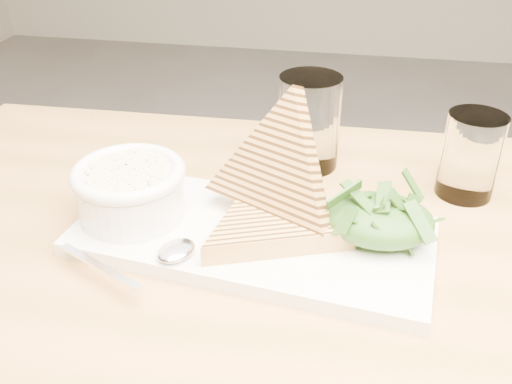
% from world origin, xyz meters
% --- Properties ---
extents(table_top, '(1.15, 0.78, 0.04)m').
position_xyz_m(table_top, '(-0.21, -0.01, 0.71)').
color(table_top, '#B1773D').
rests_on(table_top, ground).
extents(table_leg_bl, '(0.06, 0.06, 0.69)m').
position_xyz_m(table_leg_bl, '(-0.73, 0.32, 0.34)').
color(table_leg_bl, '#B1773D').
rests_on(table_leg_bl, ground).
extents(platter, '(0.38, 0.21, 0.02)m').
position_xyz_m(platter, '(-0.33, 0.07, 0.74)').
color(platter, white).
rests_on(platter, table_top).
extents(soup_bowl, '(0.11, 0.11, 0.04)m').
position_xyz_m(soup_bowl, '(-0.46, 0.07, 0.76)').
color(soup_bowl, white).
rests_on(soup_bowl, platter).
extents(soup, '(0.09, 0.09, 0.01)m').
position_xyz_m(soup, '(-0.46, 0.07, 0.79)').
color(soup, beige).
rests_on(soup, soup_bowl).
extents(bowl_rim, '(0.12, 0.12, 0.01)m').
position_xyz_m(bowl_rim, '(-0.46, 0.07, 0.79)').
color(bowl_rim, white).
rests_on(bowl_rim, soup_bowl).
extents(sandwich_flat, '(0.22, 0.22, 0.02)m').
position_xyz_m(sandwich_flat, '(-0.31, 0.07, 0.75)').
color(sandwich_flat, '#BF8944').
rests_on(sandwich_flat, platter).
extents(sandwich_lean, '(0.23, 0.22, 0.20)m').
position_xyz_m(sandwich_lean, '(-0.31, 0.10, 0.80)').
color(sandwich_lean, '#BF8944').
rests_on(sandwich_lean, sandwich_flat).
extents(salad_base, '(0.11, 0.09, 0.04)m').
position_xyz_m(salad_base, '(-0.20, 0.08, 0.76)').
color(salad_base, '#1A3B12').
rests_on(salad_base, platter).
extents(arugula_pile, '(0.11, 0.10, 0.05)m').
position_xyz_m(arugula_pile, '(-0.20, 0.08, 0.77)').
color(arugula_pile, '#315D1C').
rests_on(arugula_pile, platter).
extents(spoon_bowl, '(0.05, 0.05, 0.01)m').
position_xyz_m(spoon_bowl, '(-0.39, 0.01, 0.75)').
color(spoon_bowl, silver).
rests_on(spoon_bowl, platter).
extents(spoon_handle, '(0.10, 0.05, 0.00)m').
position_xyz_m(spoon_handle, '(-0.46, -0.02, 0.75)').
color(spoon_handle, silver).
rests_on(spoon_handle, platter).
extents(glass_near, '(0.08, 0.08, 0.12)m').
position_xyz_m(glass_near, '(-0.29, 0.25, 0.79)').
color(glass_near, white).
rests_on(glass_near, table_top).
extents(glass_far, '(0.07, 0.07, 0.10)m').
position_xyz_m(glass_far, '(-0.10, 0.21, 0.78)').
color(glass_far, white).
rests_on(glass_far, table_top).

